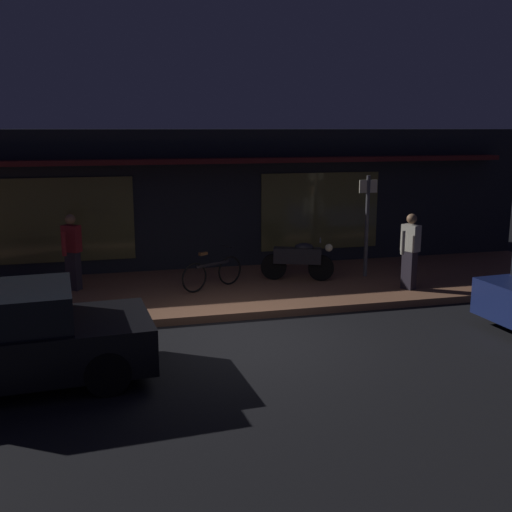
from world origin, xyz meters
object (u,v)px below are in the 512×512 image
(parked_car_near, at_px, (1,339))
(motorcycle, at_px, (299,259))
(person_bystander, at_px, (410,250))
(sign_post, at_px, (367,220))
(bicycle_parked, at_px, (212,273))
(person_photographer, at_px, (72,250))

(parked_car_near, bearing_deg, motorcycle, 36.27)
(person_bystander, bearing_deg, motorcycle, 147.06)
(person_bystander, relative_size, sign_post, 0.70)
(bicycle_parked, bearing_deg, person_photographer, 167.61)
(sign_post, bearing_deg, person_photographer, 176.38)
(bicycle_parked, height_order, person_photographer, person_photographer)
(bicycle_parked, distance_m, parked_car_near, 5.52)
(bicycle_parked, relative_size, parked_car_near, 0.35)
(sign_post, bearing_deg, motorcycle, 178.59)
(person_bystander, height_order, parked_car_near, person_bystander)
(person_photographer, relative_size, sign_post, 0.70)
(bicycle_parked, height_order, sign_post, sign_post)
(sign_post, bearing_deg, parked_car_near, -150.48)
(person_bystander, bearing_deg, bicycle_parked, 165.36)
(motorcycle, xyz_separation_m, person_photographer, (-5.05, 0.38, 0.38))
(motorcycle, height_order, person_bystander, person_bystander)
(bicycle_parked, height_order, person_bystander, person_bystander)
(sign_post, bearing_deg, bicycle_parked, -176.57)
(bicycle_parked, relative_size, person_photographer, 0.88)
(motorcycle, height_order, sign_post, sign_post)
(person_bystander, distance_m, sign_post, 1.47)
(motorcycle, distance_m, person_bystander, 2.53)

